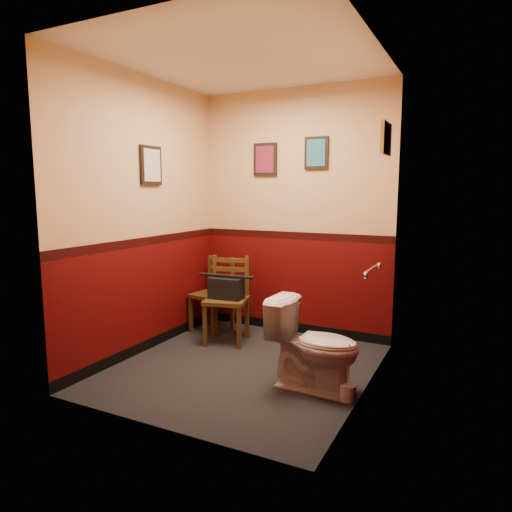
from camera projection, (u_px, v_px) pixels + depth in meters
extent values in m
cube|color=black|center=(244.00, 367.00, 4.17)|extent=(2.20, 2.40, 0.00)
cube|color=silver|center=(243.00, 58.00, 3.79)|extent=(2.20, 2.40, 0.00)
cube|color=#470606|center=(294.00, 214.00, 5.04)|extent=(2.20, 0.00, 2.70)
cube|color=#470606|center=(155.00, 231.00, 2.92)|extent=(2.20, 0.00, 2.70)
cube|color=#470606|center=(144.00, 217.00, 4.47)|extent=(0.00, 2.40, 2.70)
cube|color=#470606|center=(370.00, 224.00, 3.49)|extent=(0.00, 2.40, 2.70)
cylinder|color=silver|center=(370.00, 270.00, 3.79)|extent=(0.03, 0.50, 0.03)
cylinder|color=silver|center=(366.00, 275.00, 3.56)|extent=(0.02, 0.06, 0.06)
cylinder|color=silver|center=(379.00, 266.00, 4.00)|extent=(0.02, 0.06, 0.06)
cube|color=black|center=(265.00, 159.00, 5.10)|extent=(0.28, 0.03, 0.36)
cube|color=maroon|center=(265.00, 159.00, 5.08)|extent=(0.22, 0.01, 0.30)
cube|color=black|center=(316.00, 153.00, 4.82)|extent=(0.26, 0.03, 0.34)
cube|color=#276E7E|center=(316.00, 153.00, 4.81)|extent=(0.20, 0.01, 0.28)
cube|color=black|center=(151.00, 165.00, 4.48)|extent=(0.03, 0.30, 0.38)
cube|color=#BFB096|center=(152.00, 165.00, 4.47)|extent=(0.01, 0.24, 0.31)
cube|color=olive|center=(386.00, 139.00, 3.93)|extent=(0.03, 0.34, 0.28)
cube|color=#BFB096|center=(384.00, 139.00, 3.94)|extent=(0.01, 0.28, 0.22)
imported|color=white|center=(314.00, 346.00, 3.68)|extent=(0.76, 0.44, 0.73)
cylinder|color=silver|center=(348.00, 392.00, 3.51)|extent=(0.13, 0.13, 0.13)
cylinder|color=silver|center=(349.00, 367.00, 3.48)|extent=(0.02, 0.02, 0.36)
cube|color=#402A13|center=(211.00, 295.00, 5.21)|extent=(0.45, 0.45, 0.04)
cube|color=#402A13|center=(191.00, 314.00, 5.20)|extent=(0.04, 0.04, 0.42)
cube|color=#402A13|center=(210.00, 308.00, 5.47)|extent=(0.04, 0.04, 0.42)
cube|color=#402A13|center=(213.00, 319.00, 5.00)|extent=(0.04, 0.04, 0.42)
cube|color=#402A13|center=(232.00, 312.00, 5.28)|extent=(0.04, 0.04, 0.42)
cube|color=#402A13|center=(210.00, 273.00, 5.41)|extent=(0.04, 0.04, 0.42)
cube|color=#402A13|center=(232.00, 276.00, 5.22)|extent=(0.04, 0.04, 0.42)
cube|color=#402A13|center=(221.00, 284.00, 5.33)|extent=(0.32, 0.07, 0.04)
cube|color=#402A13|center=(221.00, 276.00, 5.32)|extent=(0.32, 0.07, 0.04)
cube|color=#402A13|center=(221.00, 268.00, 5.31)|extent=(0.32, 0.07, 0.04)
cube|color=#402A13|center=(221.00, 261.00, 5.29)|extent=(0.32, 0.07, 0.04)
cube|color=#402A13|center=(226.00, 300.00, 4.82)|extent=(0.52, 0.52, 0.04)
cube|color=#402A13|center=(205.00, 325.00, 4.71)|extent=(0.05, 0.05, 0.45)
cube|color=#402A13|center=(215.00, 316.00, 5.06)|extent=(0.05, 0.05, 0.45)
cube|color=#402A13|center=(239.00, 327.00, 4.64)|extent=(0.05, 0.05, 0.45)
cube|color=#402A13|center=(247.00, 318.00, 4.99)|extent=(0.05, 0.05, 0.45)
cube|color=#402A13|center=(215.00, 276.00, 5.00)|extent=(0.05, 0.04, 0.45)
cube|color=#402A13|center=(247.00, 277.00, 4.93)|extent=(0.05, 0.04, 0.45)
cube|color=#402A13|center=(231.00, 287.00, 4.98)|extent=(0.34, 0.11, 0.05)
cube|color=#402A13|center=(231.00, 278.00, 4.97)|extent=(0.34, 0.11, 0.05)
cube|color=#402A13|center=(231.00, 269.00, 4.95)|extent=(0.34, 0.11, 0.05)
cube|color=#402A13|center=(231.00, 260.00, 4.94)|extent=(0.34, 0.11, 0.05)
cube|color=black|center=(226.00, 288.00, 4.80)|extent=(0.37, 0.20, 0.22)
cylinder|color=black|center=(226.00, 276.00, 4.78)|extent=(0.31, 0.05, 0.03)
cylinder|color=silver|center=(280.00, 328.00, 5.18)|extent=(0.11, 0.11, 0.10)
cylinder|color=silver|center=(290.00, 330.00, 5.12)|extent=(0.11, 0.11, 0.10)
cylinder|color=silver|center=(285.00, 320.00, 5.13)|extent=(0.11, 0.11, 0.10)
cylinder|color=silver|center=(284.00, 312.00, 5.09)|extent=(0.11, 0.11, 0.10)
cylinder|color=silver|center=(285.00, 302.00, 5.11)|extent=(0.11, 0.11, 0.10)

